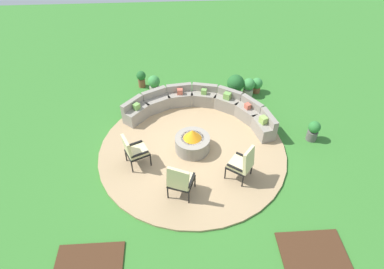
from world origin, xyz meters
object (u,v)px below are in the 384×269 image
(fire_pit, at_px, (192,142))
(potted_plant_4, at_px, (249,87))
(potted_plant_0, at_px, (257,85))
(potted_plant_1, at_px, (154,84))
(potted_plant_2, at_px, (141,78))
(potted_plant_3, at_px, (314,130))
(curved_stone_bench, at_px, (202,106))
(lounge_chair_front_left, at_px, (134,150))
(lounge_chair_front_right, at_px, (180,180))
(lounge_chair_back_left, at_px, (243,163))
(potted_plant_5, at_px, (236,85))

(fire_pit, xyz_separation_m, potted_plant_4, (2.13, 2.65, 0.03))
(potted_plant_0, distance_m, potted_plant_1, 3.63)
(potted_plant_2, xyz_separation_m, potted_plant_3, (5.22, -3.21, 0.00))
(curved_stone_bench, distance_m, potted_plant_1, 2.11)
(potted_plant_1, distance_m, potted_plant_4, 3.31)
(lounge_chair_front_left, xyz_separation_m, potted_plant_0, (4.06, 3.34, -0.29))
(potted_plant_0, bearing_deg, potted_plant_2, 171.38)
(curved_stone_bench, xyz_separation_m, lounge_chair_front_right, (-0.82, -3.28, 0.28))
(lounge_chair_front_left, relative_size, potted_plant_1, 1.55)
(curved_stone_bench, xyz_separation_m, lounge_chair_front_left, (-2.01, -2.14, 0.25))
(curved_stone_bench, relative_size, potted_plant_1, 7.00)
(fire_pit, xyz_separation_m, potted_plant_2, (-1.62, 3.47, 0.01))
(fire_pit, distance_m, lounge_chair_back_left, 1.69)
(lounge_chair_front_right, relative_size, potted_plant_2, 1.80)
(lounge_chair_front_right, bearing_deg, curved_stone_bench, 96.12)
(fire_pit, bearing_deg, curved_stone_bench, 75.99)
(fire_pit, distance_m, potted_plant_1, 3.29)
(lounge_chair_back_left, distance_m, potted_plant_3, 2.79)
(potted_plant_5, bearing_deg, lounge_chair_front_right, -115.63)
(potted_plant_3, bearing_deg, potted_plant_0, 113.63)
(curved_stone_bench, bearing_deg, fire_pit, -104.01)
(curved_stone_bench, xyz_separation_m, potted_plant_2, (-2.03, 1.81, 0.01))
(fire_pit, relative_size, lounge_chair_back_left, 0.93)
(potted_plant_3, height_order, potted_plant_5, potted_plant_5)
(potted_plant_1, height_order, potted_plant_5, potted_plant_5)
(fire_pit, bearing_deg, lounge_chair_front_right, -104.06)
(potted_plant_0, bearing_deg, potted_plant_5, -169.58)
(potted_plant_4, bearing_deg, potted_plant_1, 172.67)
(lounge_chair_front_right, relative_size, potted_plant_5, 1.42)
(fire_pit, bearing_deg, lounge_chair_front_left, -163.09)
(lounge_chair_front_left, height_order, potted_plant_5, lounge_chair_front_left)
(curved_stone_bench, bearing_deg, potted_plant_2, 138.27)
(lounge_chair_back_left, xyz_separation_m, potted_plant_2, (-2.83, 4.62, -0.26))
(fire_pit, xyz_separation_m, potted_plant_1, (-1.15, 3.08, 0.01))
(curved_stone_bench, relative_size, potted_plant_2, 7.39)
(fire_pit, xyz_separation_m, potted_plant_3, (3.60, 0.26, 0.02))
(curved_stone_bench, relative_size, lounge_chair_front_left, 4.52)
(potted_plant_1, bearing_deg, potted_plant_0, -3.54)
(curved_stone_bench, xyz_separation_m, potted_plant_4, (1.71, 1.00, 0.03))
(curved_stone_bench, xyz_separation_m, potted_plant_0, (2.05, 1.19, -0.04))
(lounge_chair_back_left, height_order, potted_plant_4, lounge_chair_back_left)
(lounge_chair_front_right, xyz_separation_m, potted_plant_2, (-1.21, 5.10, -0.27))
(potted_plant_4, bearing_deg, curved_stone_bench, -149.82)
(curved_stone_bench, height_order, lounge_chair_back_left, lounge_chair_back_left)
(potted_plant_0, height_order, potted_plant_3, potted_plant_3)
(fire_pit, bearing_deg, potted_plant_0, 49.14)
(fire_pit, height_order, potted_plant_1, fire_pit)
(fire_pit, distance_m, potted_plant_0, 3.77)
(potted_plant_1, bearing_deg, potted_plant_3, -30.62)
(lounge_chair_front_left, xyz_separation_m, potted_plant_5, (3.26, 3.19, -0.16))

